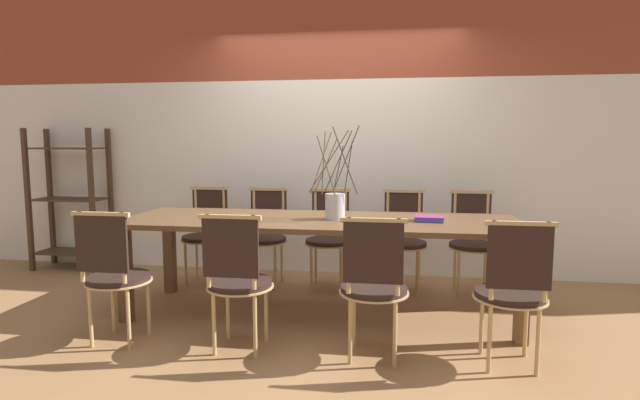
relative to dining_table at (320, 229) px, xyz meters
name	(u,v)px	position (x,y,z in m)	size (l,w,h in m)	color
ground_plane	(320,314)	(0.00, 0.00, -0.70)	(16.00, 16.00, 0.00)	#9E7047
wall_rear	(339,121)	(0.00, 1.33, 0.90)	(12.00, 0.06, 3.20)	white
dining_table	(320,229)	(0.00, 0.00, 0.00)	(3.12, 0.99, 0.78)	brown
chair_near_leftend	(114,272)	(-1.30, -0.79, -0.19)	(0.45, 0.45, 0.94)	black
chair_near_left	(238,277)	(-0.43, -0.79, -0.19)	(0.45, 0.45, 0.94)	black
chair_near_center	(374,282)	(0.46, -0.79, -0.19)	(0.45, 0.45, 0.94)	black
chair_near_right	(512,288)	(1.29, -0.79, -0.19)	(0.45, 0.45, 0.94)	black
chair_far_leftend	(206,231)	(-1.26, 0.79, -0.19)	(0.45, 0.45, 0.94)	black
chair_far_left	(266,233)	(-0.65, 0.79, -0.19)	(0.45, 0.45, 0.94)	black
chair_far_center	(329,234)	(-0.03, 0.79, -0.19)	(0.45, 0.45, 0.94)	black
chair_far_right	(403,236)	(0.67, 0.79, -0.19)	(0.45, 0.45, 0.94)	black
chair_far_rightend	(472,238)	(1.29, 0.79, -0.19)	(0.45, 0.45, 0.94)	black
vase_centerpiece	(335,204)	(0.12, 0.00, 0.21)	(0.41, 0.40, 0.73)	silver
book_stack	(429,219)	(0.84, 0.00, 0.10)	(0.22, 0.18, 0.04)	#234C8C
shelving_rack	(70,200)	(-2.90, 1.06, 0.06)	(0.78, 0.39, 1.53)	#422D1E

